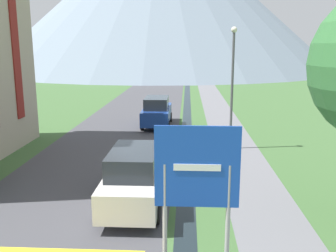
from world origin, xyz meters
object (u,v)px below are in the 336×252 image
Objects in this scene: streetlamp at (232,79)px; road_sign at (197,181)px; parked_car_near at (135,176)px; parked_car_far at (157,111)px.

road_sign is at bearing -100.29° from streetlamp.
road_sign is 0.75× the size of parked_car_near.
parked_car_near is at bearing -88.65° from parked_car_far.
parked_car_far is at bearing 97.71° from road_sign.
streetlamp is at bearing -52.03° from parked_car_far.
parked_car_near is 11.86m from parked_car_far.
parked_car_far is at bearing 127.97° from streetlamp.
parked_car_far is (-0.28, 11.86, -0.00)m from parked_car_near.
streetlamp is at bearing 79.71° from road_sign.
parked_car_far is (-2.10, 15.54, -1.26)m from road_sign.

